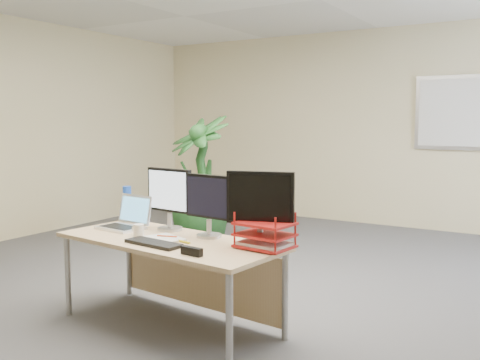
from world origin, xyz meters
The scene contains 17 objects.
floor centered at (0.00, 0.00, 0.00)m, with size 8.00×8.00×0.00m, color #434347.
back_wall centered at (0.00, 4.00, 1.35)m, with size 7.00×0.04×2.70m, color beige.
whiteboard centered at (1.20, 3.97, 1.55)m, with size 1.30×0.04×0.95m.
desk centered at (-0.06, -0.36, 0.50)m, with size 1.71×0.86×0.63m.
floor_plant centered at (-1.16, 1.44, 0.75)m, with size 0.84×0.84×1.50m, color #163D1A.
monitor_left centered at (-0.26, -0.20, 0.90)m, with size 0.42×0.19×0.46m.
monitor_right centered at (0.13, -0.25, 0.89)m, with size 0.40×0.18×0.44m.
monitor_dark centered at (0.58, -0.31, 0.92)m, with size 0.44×0.20×0.49m.
laptop centered at (-0.60, -0.30, 0.69)m, with size 0.37×0.33×0.24m.
keyboard centered at (-0.04, -0.64, 0.64)m, with size 0.42×0.14×0.02m, color black.
coffee_mug centered at (-0.32, -0.48, 0.67)m, with size 0.11×0.08×0.09m.
spiral_notebook centered at (-0.09, -0.48, 0.64)m, with size 0.28×0.21×0.01m, color silver.
orange_pen centered at (-0.09, -0.44, 0.65)m, with size 0.01×0.01×0.15m, color #D54417.
yellow_highlighter centered at (0.09, -0.49, 0.64)m, with size 0.02×0.02×0.11m, color yellow.
water_bottle centered at (-0.76, -0.12, 0.77)m, with size 0.07×0.07×0.29m.
letter_tray centered at (0.63, -0.34, 0.71)m, with size 0.37×0.30×0.16m.
stapler centered at (0.33, -0.73, 0.66)m, with size 0.15×0.04×0.05m, color black.
Camera 1 is at (2.24, -3.31, 1.45)m, focal length 40.00 mm.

